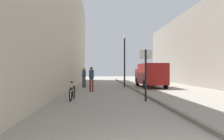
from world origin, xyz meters
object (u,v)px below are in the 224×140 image
delivery_van (151,75)px  bicycle_leaning (72,93)px  street_sign_post (146,70)px  pedestrian_main_foreground (84,76)px  lamp_post (125,58)px  pedestrian_mid_block (91,77)px

delivery_van → bicycle_leaning: bearing=-128.3°
delivery_van → street_sign_post: (-2.42, -8.45, 0.37)m
pedestrian_main_foreground → bicycle_leaning: pedestrian_main_foreground is taller
delivery_van → street_sign_post: bearing=-106.1°
pedestrian_main_foreground → lamp_post: (3.73, 0.31, 1.69)m
pedestrian_main_foreground → delivery_van: 6.12m
street_sign_post → lamp_post: bearing=-76.6°
pedestrian_mid_block → pedestrian_main_foreground: bearing=112.0°
lamp_post → bicycle_leaning: lamp_post is taller
pedestrian_main_foreground → bicycle_leaning: bearing=107.4°
bicycle_leaning → pedestrian_mid_block: bearing=80.2°
bicycle_leaning → street_sign_post: bearing=-8.2°
pedestrian_mid_block → lamp_post: bearing=62.1°
street_sign_post → bicycle_leaning: street_sign_post is taller
pedestrian_main_foreground → street_sign_post: street_sign_post is taller
pedestrian_mid_block → street_sign_post: bearing=-49.8°
pedestrian_mid_block → bicycle_leaning: (-0.83, -4.22, -0.67)m
bicycle_leaning → lamp_post: bearing=66.4°
pedestrian_main_foreground → street_sign_post: bearing=131.4°
pedestrian_main_foreground → pedestrian_mid_block: pedestrian_mid_block is taller
street_sign_post → bicycle_leaning: 3.95m
delivery_van → lamp_post: (-2.39, 0.25, 1.54)m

